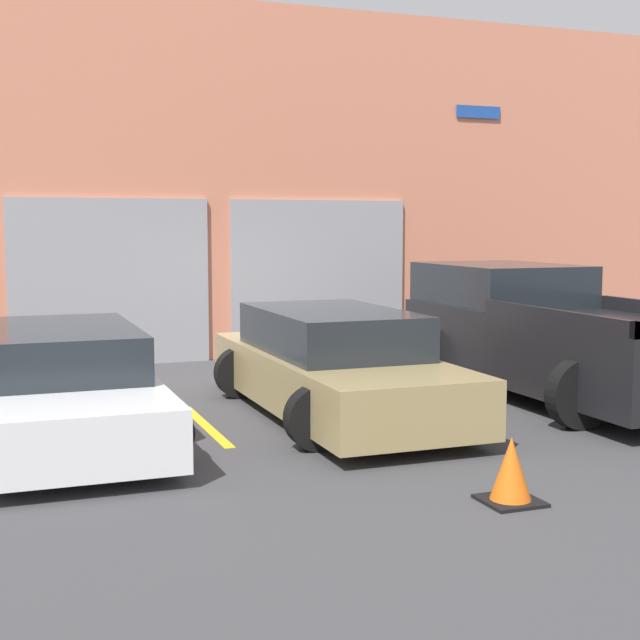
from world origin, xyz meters
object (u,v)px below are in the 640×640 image
(sedan_white, at_px, (60,385))
(sedan_side, at_px, (334,365))
(pickup_truck, at_px, (546,334))
(traffic_cone, at_px, (511,473))

(sedan_white, xyz_separation_m, sedan_side, (3.15, -0.00, 0.04))
(pickup_truck, xyz_separation_m, traffic_cone, (-3.02, -3.91, -0.56))
(sedan_white, relative_size, sedan_side, 1.01)
(pickup_truck, bearing_deg, sedan_white, -177.88)
(pickup_truck, relative_size, sedan_side, 1.10)
(pickup_truck, height_order, sedan_side, pickup_truck)
(sedan_white, bearing_deg, sedan_side, -0.02)
(traffic_cone, bearing_deg, sedan_side, 91.99)
(sedan_side, xyz_separation_m, traffic_cone, (0.13, -3.67, -0.35))
(pickup_truck, relative_size, sedan_white, 1.09)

